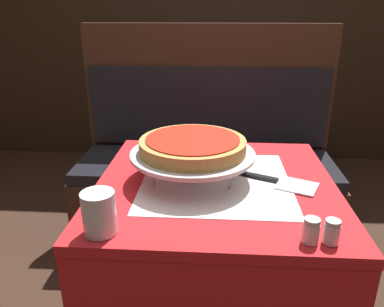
# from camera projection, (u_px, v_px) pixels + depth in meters

# --- Properties ---
(dining_table_front) EXTENTS (0.74, 0.74, 0.74)m
(dining_table_front) POSITION_uv_depth(u_px,v_px,m) (215.00, 212.00, 1.22)
(dining_table_front) COLOR red
(dining_table_front) RESTS_ON ground_plane
(dining_table_rear) EXTENTS (0.82, 0.82, 0.73)m
(dining_table_rear) POSITION_uv_depth(u_px,v_px,m) (236.00, 99.00, 2.68)
(dining_table_rear) COLOR #194799
(dining_table_rear) RESTS_ON ground_plane
(booth_bench) EXTENTS (1.36, 0.52, 1.17)m
(booth_bench) POSITION_uv_depth(u_px,v_px,m) (206.00, 182.00, 2.08)
(booth_bench) COLOR #3D2316
(booth_bench) RESTS_ON ground_plane
(back_wall_panel) EXTENTS (6.00, 0.04, 2.40)m
(back_wall_panel) POSITION_uv_depth(u_px,v_px,m) (219.00, 14.00, 2.97)
(back_wall_panel) COLOR black
(back_wall_panel) RESTS_ON ground_plane
(pizza_pan_stand) EXTENTS (0.39, 0.39, 0.09)m
(pizza_pan_stand) POSITION_uv_depth(u_px,v_px,m) (193.00, 155.00, 1.17)
(pizza_pan_stand) COLOR #ADADB2
(pizza_pan_stand) RESTS_ON dining_table_front
(deep_dish_pizza) EXTENTS (0.33, 0.33, 0.04)m
(deep_dish_pizza) POSITION_uv_depth(u_px,v_px,m) (193.00, 145.00, 1.16)
(deep_dish_pizza) COLOR #C68E47
(deep_dish_pizza) RESTS_ON pizza_pan_stand
(pizza_server) EXTENTS (0.27, 0.17, 0.01)m
(pizza_server) POSITION_uv_depth(u_px,v_px,m) (278.00, 181.00, 1.17)
(pizza_server) COLOR #BCBCC1
(pizza_server) RESTS_ON dining_table_front
(water_glass_near) EXTENTS (0.08, 0.08, 0.11)m
(water_glass_near) POSITION_uv_depth(u_px,v_px,m) (99.00, 213.00, 0.89)
(water_glass_near) COLOR silver
(water_glass_near) RESTS_ON dining_table_front
(salt_shaker) EXTENTS (0.04, 0.04, 0.06)m
(salt_shaker) POSITION_uv_depth(u_px,v_px,m) (311.00, 231.00, 0.86)
(salt_shaker) COLOR silver
(salt_shaker) RESTS_ON dining_table_front
(pepper_shaker) EXTENTS (0.04, 0.04, 0.06)m
(pepper_shaker) POSITION_uv_depth(u_px,v_px,m) (332.00, 232.00, 0.86)
(pepper_shaker) COLOR silver
(pepper_shaker) RESTS_ON dining_table_front
(condiment_caddy) EXTENTS (0.14, 0.14, 0.15)m
(condiment_caddy) POSITION_uv_depth(u_px,v_px,m) (225.00, 80.00, 2.67)
(condiment_caddy) COLOR black
(condiment_caddy) RESTS_ON dining_table_rear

